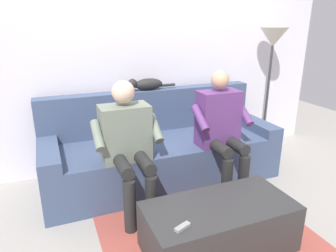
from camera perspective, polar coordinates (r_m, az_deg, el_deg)
name	(u,v)px	position (r m, az deg, el deg)	size (l,w,h in m)	color
ground_plane	(190,213)	(2.83, 4.12, -15.79)	(8.00, 8.00, 0.00)	gray
back_wall	(143,47)	(3.50, -4.60, 14.44)	(4.64, 0.06, 2.69)	silver
couch	(160,151)	(3.28, -1.45, -4.58)	(2.39, 0.87, 0.90)	#3D4C6B
coffee_table	(219,227)	(2.40, 9.36, -17.88)	(1.09, 0.53, 0.37)	#2D2D2D
person_left_seated	(221,126)	(2.98, 9.81, 0.03)	(0.55, 0.51, 1.18)	#5B3370
person_right_seated	(127,140)	(2.64, -7.50, -2.57)	(0.57, 0.59, 1.15)	slate
cat_on_backrest	(146,84)	(3.34, -4.11, 7.74)	(0.54, 0.13, 0.14)	black
remote_gray	(183,227)	(2.04, 2.70, -18.17)	(0.12, 0.04, 0.02)	gray
floor_rug	(209,236)	(2.60, 7.51, -19.46)	(1.62, 1.76, 0.01)	#9E473D
floor_lamp	(273,45)	(3.97, 18.78, 13.94)	(0.33, 0.33, 1.54)	#2D2D2D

